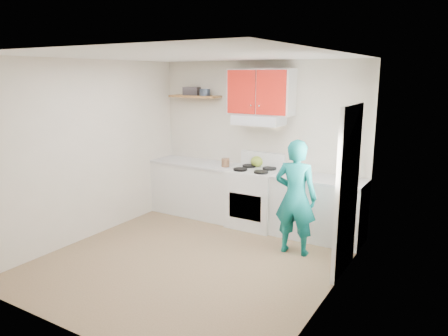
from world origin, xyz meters
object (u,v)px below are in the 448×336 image
Objects in this scene: stove at (254,198)px; kettle at (257,161)px; crock at (225,163)px; tin at (205,92)px; person at (295,197)px.

kettle is at bearing 109.85° from stove.
crock is at bearing -175.97° from stove.
tin is at bearing 171.69° from stove.
person is at bearing -35.19° from stove.
person is (1.98, -0.82, -1.31)m from tin.
crock is (-0.44, -0.26, -0.03)m from kettle.
stove is 0.60m from kettle.
person is at bearing -22.47° from tin.
crock is 0.10× the size of person.
kettle is (-0.08, 0.23, 0.55)m from stove.
tin reaches higher than person.
stove is at bearing 4.03° from crock.
stove is 0.73m from crock.
stove is at bearing -39.89° from person.
person is at bearing -23.32° from crock.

